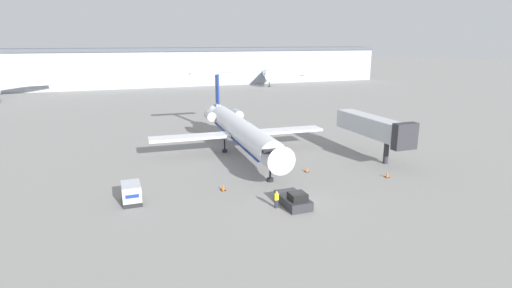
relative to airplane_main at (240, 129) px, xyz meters
name	(u,v)px	position (x,y,z in m)	size (l,w,h in m)	color
ground_plane	(297,205)	(-0.78, -20.75, -3.56)	(600.00, 600.00, 0.00)	gray
terminal_building	(154,67)	(-0.78, 99.25, 3.35)	(180.00, 16.80, 13.76)	#9EA3AD
airplane_main	(240,129)	(0.00, 0.00, 0.00)	(26.23, 32.86, 10.66)	silver
pushback_tug	(293,200)	(-1.13, -20.54, -2.96)	(2.31, 4.54, 1.66)	#2D2D33
luggage_cart	(131,193)	(-16.38, -14.14, -2.53)	(1.85, 3.02, 2.05)	#232326
worker_near_tug	(276,199)	(-3.00, -20.55, -2.64)	(0.40, 0.25, 1.76)	#232838
traffic_cone_left	(223,188)	(-6.65, -14.06, -3.23)	(0.54, 0.54, 0.69)	black
traffic_cone_right	(307,169)	(5.09, -11.52, -3.24)	(0.51, 0.51, 0.67)	black
traffic_cone_mid	(387,175)	(13.30, -16.81, -3.22)	(0.51, 0.51, 0.71)	black
airplane_parked_far_left	(266,72)	(42.63, 95.78, 0.56)	(30.68, 38.79, 11.11)	white
jet_bridge	(374,127)	(16.82, -8.96, 0.90)	(3.20, 14.50, 6.19)	#2D2D33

